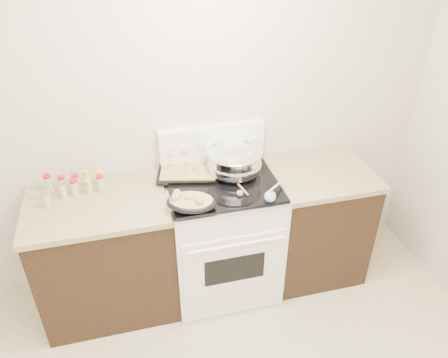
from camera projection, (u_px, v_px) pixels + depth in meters
name	position (u px, v px, depth m)	size (l,w,h in m)	color
room_shell	(224.00, 238.00, 1.32)	(4.10, 3.60, 2.75)	beige
counter_left	(107.00, 255.00, 3.06)	(0.93, 0.67, 0.92)	black
counter_right	(313.00, 220.00, 3.38)	(0.73, 0.67, 0.92)	black
kitchen_range	(222.00, 233.00, 3.21)	(0.78, 0.73, 1.22)	white
mixing_bowl	(234.00, 162.00, 3.01)	(0.43, 0.43, 0.23)	silver
roasting_pan	(191.00, 201.00, 2.69)	(0.37, 0.31, 0.11)	black
baking_sheet	(189.00, 171.00, 3.05)	(0.48, 0.38, 0.06)	black
wooden_spoon	(239.00, 190.00, 2.86)	(0.08, 0.27, 0.04)	tan
blue_ladle	(271.00, 195.00, 2.78)	(0.20, 0.21, 0.10)	#87B6CA
spice_jars	(72.00, 186.00, 2.86)	(0.38, 0.24, 0.13)	#BFB28C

